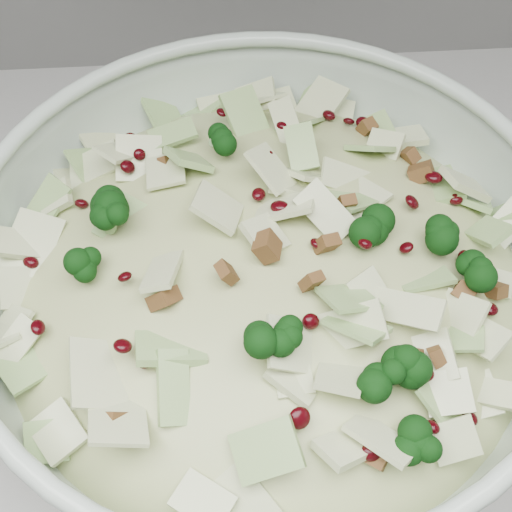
{
  "coord_description": "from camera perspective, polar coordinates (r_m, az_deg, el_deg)",
  "views": [
    {
      "loc": [
        0.22,
        1.32,
        1.42
      ],
      "look_at": [
        0.24,
        1.61,
        1.02
      ],
      "focal_mm": 50.0,
      "sensor_mm": 36.0,
      "label": 1
    }
  ],
  "objects": [
    {
      "name": "mixing_bowl",
      "position": [
        0.51,
        0.79,
        -3.14
      ],
      "size": [
        0.5,
        0.5,
        0.16
      ],
      "rotation": [
        0.0,
        0.0,
        0.26
      ],
      "color": "#B3C4B5",
      "rests_on": "counter"
    },
    {
      "name": "salad",
      "position": [
        0.49,
        0.82,
        -1.47
      ],
      "size": [
        0.41,
        0.41,
        0.16
      ],
      "rotation": [
        0.0,
        0.0,
        -0.08
      ],
      "color": "tan",
      "rests_on": "mixing_bowl"
    },
    {
      "name": "counter",
      "position": [
        1.06,
        -13.99,
        -15.04
      ],
      "size": [
        3.6,
        0.6,
        0.9
      ],
      "primitive_type": "cube",
      "color": "#A9A9A4",
      "rests_on": "floor"
    }
  ]
}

